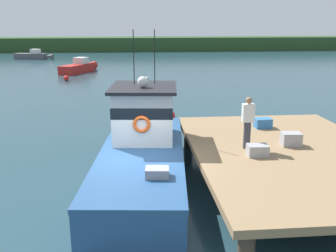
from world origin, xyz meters
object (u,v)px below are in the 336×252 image
mooring_buoy_inshore (183,122)px  mooring_buoy_channel_marker (66,78)px  crate_stack_mid_dock (263,123)px  deckhand_by_the_boat (248,122)px  mooring_buoy_spare_mooring (170,116)px  moored_boat_mid_harbor (79,67)px  moored_boat_outer_mooring (33,56)px  crate_single_by_cleat (291,139)px  crate_stack_near_edge (258,150)px  main_fishing_boat (143,150)px  mooring_buoy_outer (147,79)px

mooring_buoy_inshore → mooring_buoy_channel_marker: 18.37m
crate_stack_mid_dock → mooring_buoy_inshore: size_ratio=1.43×
deckhand_by_the_boat → mooring_buoy_spare_mooring: size_ratio=3.17×
crate_stack_mid_dock → mooring_buoy_inshore: 5.47m
crate_stack_mid_dock → mooring_buoy_channel_marker: bearing=116.8°
crate_stack_mid_dock → moored_boat_mid_harbor: bearing=110.7°
moored_boat_outer_mooring → mooring_buoy_inshore: size_ratio=13.36×
mooring_buoy_channel_marker → mooring_buoy_spare_mooring: bearing=-62.6°
crate_single_by_cleat → crate_stack_near_edge: crate_single_by_cleat is taller
crate_single_by_cleat → crate_stack_near_edge: bearing=-148.3°
moored_boat_outer_mooring → mooring_buoy_channel_marker: bearing=-69.7°
crate_single_by_cleat → deckhand_by_the_boat: deckhand_by_the_boat is taller
mooring_buoy_inshore → mooring_buoy_channel_marker: size_ratio=0.88×
main_fishing_boat → crate_stack_mid_dock: (4.53, 1.61, 0.37)m
mooring_buoy_outer → mooring_buoy_spare_mooring: (0.64, -14.54, 0.09)m
crate_single_by_cleat → mooring_buoy_outer: bearing=99.2°
crate_stack_mid_dock → mooring_buoy_outer: bearing=99.7°
moored_boat_outer_mooring → mooring_buoy_inshore: moored_boat_outer_mooring is taller
mooring_buoy_channel_marker → mooring_buoy_spare_mooring: size_ratio=0.92×
main_fishing_boat → mooring_buoy_spare_mooring: main_fishing_boat is taller
crate_single_by_cleat → mooring_buoy_outer: (-3.70, 22.84, -1.24)m
main_fishing_boat → crate_stack_near_edge: 3.64m
crate_single_by_cleat → crate_stack_mid_dock: 2.18m
mooring_buoy_spare_mooring → crate_stack_mid_dock: bearing=-64.8°
crate_single_by_cleat → moored_boat_mid_harbor: 31.35m
crate_single_by_cleat → mooring_buoy_spare_mooring: crate_single_by_cleat is taller
crate_stack_mid_dock → moored_boat_outer_mooring: bearing=113.6°
crate_stack_mid_dock → moored_boat_mid_harbor: 29.24m
moored_boat_outer_mooring → mooring_buoy_spare_mooring: bearing=-66.7°
crate_single_by_cleat → mooring_buoy_outer: size_ratio=1.77×
deckhand_by_the_boat → mooring_buoy_channel_marker: bearing=111.8°
crate_stack_near_edge → mooring_buoy_outer: 23.83m
main_fishing_boat → mooring_buoy_inshore: (2.16, 6.41, -0.80)m
crate_single_by_cleat → deckhand_by_the_boat: (-1.50, -0.14, 0.65)m
mooring_buoy_channel_marker → moored_boat_mid_harbor: bearing=86.7°
crate_stack_near_edge → mooring_buoy_channel_marker: bearing=111.4°
moored_boat_mid_harbor → crate_single_by_cleat: bearing=-70.4°
main_fishing_boat → deckhand_by_the_boat: main_fishing_boat is taller
crate_single_by_cleat → crate_stack_mid_dock: (-0.19, 2.18, -0.03)m
mooring_buoy_outer → crate_single_by_cleat: bearing=-80.8°
mooring_buoy_inshore → crate_stack_near_edge: bearing=-81.4°
deckhand_by_the_boat → moored_boat_mid_harbor: bearing=106.9°
moored_boat_outer_mooring → mooring_buoy_spare_mooring: 40.06m
crate_single_by_cleat → moored_boat_mid_harbor: bearing=109.6°
deckhand_by_the_boat → mooring_buoy_spare_mooring: 8.78m
moored_boat_outer_mooring → mooring_buoy_inshore: bearing=-66.8°
crate_single_by_cleat → deckhand_by_the_boat: 1.64m
crate_stack_near_edge → mooring_buoy_spare_mooring: crate_stack_near_edge is taller
moored_boat_mid_harbor → deckhand_by_the_boat: bearing=-73.1°
mooring_buoy_inshore → mooring_buoy_spare_mooring: (-0.51, 1.33, 0.05)m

